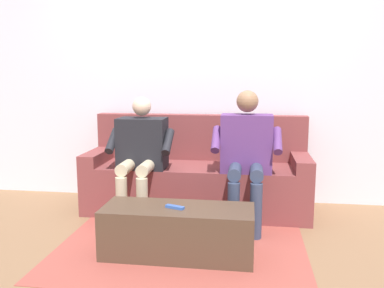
{
  "coord_description": "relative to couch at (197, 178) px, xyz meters",
  "views": [
    {
      "loc": [
        -0.51,
        3.78,
        1.31
      ],
      "look_at": [
        0.0,
        0.24,
        0.71
      ],
      "focal_mm": 38.53,
      "sensor_mm": 36.0,
      "label": 1
    }
  ],
  "objects": [
    {
      "name": "coffee_table",
      "position": [
        0.0,
        1.08,
        -0.13
      ],
      "size": [
        1.1,
        0.42,
        0.37
      ],
      "color": "#4C3828",
      "rests_on": "ground"
    },
    {
      "name": "person_right_seated",
      "position": [
        0.48,
        0.32,
        0.33
      ],
      "size": [
        0.59,
        0.57,
        1.12
      ],
      "color": "black",
      "rests_on": "ground"
    },
    {
      "name": "remote_blue",
      "position": [
        0.02,
        1.11,
        0.06
      ],
      "size": [
        0.15,
        0.08,
        0.02
      ],
      "primitive_type": "cube",
      "rotation": [
        0.0,
        0.0,
        2.79
      ],
      "color": "#3860B7",
      "rests_on": "coffee_table"
    },
    {
      "name": "back_wall",
      "position": [
        0.0,
        -0.4,
        0.99
      ],
      "size": [
        4.89,
        0.06,
        2.61
      ],
      "primitive_type": "cube",
      "color": "silver",
      "rests_on": "ground"
    },
    {
      "name": "ground_plane",
      "position": [
        0.0,
        0.72,
        -0.31
      ],
      "size": [
        8.0,
        8.0,
        0.0
      ],
      "primitive_type": "plane",
      "color": "#846042"
    },
    {
      "name": "couch",
      "position": [
        0.0,
        0.0,
        0.0
      ],
      "size": [
        2.13,
        0.7,
        0.92
      ],
      "color": "brown",
      "rests_on": "ground"
    },
    {
      "name": "person_left_seated",
      "position": [
        -0.48,
        0.35,
        0.36
      ],
      "size": [
        0.6,
        0.57,
        1.18
      ],
      "color": "#5B3370",
      "rests_on": "ground"
    },
    {
      "name": "floor_rug",
      "position": [
        0.0,
        0.94,
        -0.31
      ],
      "size": [
        1.89,
        1.48,
        0.01
      ],
      "primitive_type": "cube",
      "color": "#9E473D",
      "rests_on": "ground"
    }
  ]
}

